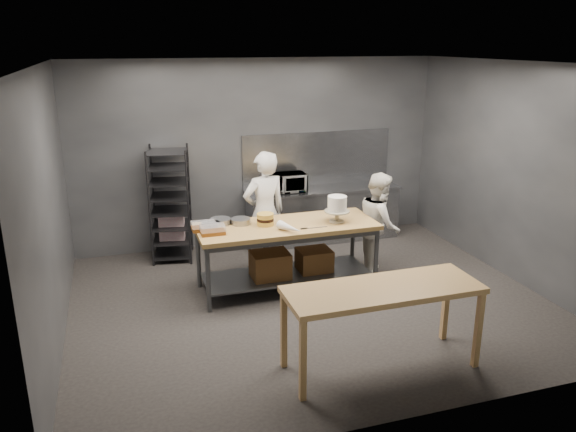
{
  "coord_description": "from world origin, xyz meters",
  "views": [
    {
      "loc": [
        -2.28,
        -6.25,
        3.25
      ],
      "look_at": [
        -0.17,
        0.45,
        1.05
      ],
      "focal_mm": 35.0,
      "sensor_mm": 36.0,
      "label": 1
    }
  ],
  "objects_px": {
    "speed_rack": "(171,205)",
    "chef_right": "(379,224)",
    "layer_cake": "(265,219)",
    "microwave": "(289,182)",
    "frosted_cake_stand": "(337,206)",
    "work_table": "(288,249)",
    "near_counter": "(383,295)",
    "chef_behind": "(264,213)"
  },
  "relations": [
    {
      "from": "speed_rack",
      "to": "chef_right",
      "type": "height_order",
      "value": "speed_rack"
    },
    {
      "from": "layer_cake",
      "to": "microwave",
      "type": "bearing_deg",
      "value": 62.78
    },
    {
      "from": "speed_rack",
      "to": "frosted_cake_stand",
      "type": "height_order",
      "value": "speed_rack"
    },
    {
      "from": "microwave",
      "to": "frosted_cake_stand",
      "type": "bearing_deg",
      "value": -86.32
    },
    {
      "from": "chef_right",
      "to": "speed_rack",
      "type": "bearing_deg",
      "value": 80.33
    },
    {
      "from": "speed_rack",
      "to": "microwave",
      "type": "relative_size",
      "value": 3.23
    },
    {
      "from": "work_table",
      "to": "near_counter",
      "type": "distance_m",
      "value": 2.17
    },
    {
      "from": "work_table",
      "to": "frosted_cake_stand",
      "type": "distance_m",
      "value": 0.88
    },
    {
      "from": "chef_behind",
      "to": "layer_cake",
      "type": "relative_size",
      "value": 8.02
    },
    {
      "from": "work_table",
      "to": "near_counter",
      "type": "bearing_deg",
      "value": -81.3
    },
    {
      "from": "chef_right",
      "to": "microwave",
      "type": "bearing_deg",
      "value": 47.29
    },
    {
      "from": "speed_rack",
      "to": "layer_cake",
      "type": "distance_m",
      "value": 1.89
    },
    {
      "from": "chef_behind",
      "to": "frosted_cake_stand",
      "type": "xyz_separation_m",
      "value": [
        0.8,
        -0.75,
        0.25
      ]
    },
    {
      "from": "work_table",
      "to": "microwave",
      "type": "xyz_separation_m",
      "value": [
        0.55,
        1.69,
        0.48
      ]
    },
    {
      "from": "work_table",
      "to": "chef_right",
      "type": "relative_size",
      "value": 1.6
    },
    {
      "from": "near_counter",
      "to": "chef_right",
      "type": "height_order",
      "value": "chef_right"
    },
    {
      "from": "near_counter",
      "to": "chef_behind",
      "type": "relative_size",
      "value": 1.12
    },
    {
      "from": "speed_rack",
      "to": "frosted_cake_stand",
      "type": "distance_m",
      "value": 2.66
    },
    {
      "from": "near_counter",
      "to": "speed_rack",
      "type": "height_order",
      "value": "speed_rack"
    },
    {
      "from": "near_counter",
      "to": "speed_rack",
      "type": "bearing_deg",
      "value": 114.29
    },
    {
      "from": "speed_rack",
      "to": "frosted_cake_stand",
      "type": "bearing_deg",
      "value": -40.08
    },
    {
      "from": "near_counter",
      "to": "chef_behind",
      "type": "distance_m",
      "value": 2.84
    },
    {
      "from": "speed_rack",
      "to": "chef_behind",
      "type": "xyz_separation_m",
      "value": [
        1.22,
        -0.95,
        0.04
      ]
    },
    {
      "from": "near_counter",
      "to": "microwave",
      "type": "xyz_separation_m",
      "value": [
        0.22,
        3.83,
        0.24
      ]
    },
    {
      "from": "work_table",
      "to": "frosted_cake_stand",
      "type": "bearing_deg",
      "value": -8.04
    },
    {
      "from": "work_table",
      "to": "microwave",
      "type": "bearing_deg",
      "value": 72.09
    },
    {
      "from": "work_table",
      "to": "chef_behind",
      "type": "xyz_separation_m",
      "value": [
        -0.14,
        0.66,
        0.32
      ]
    },
    {
      "from": "frosted_cake_stand",
      "to": "chef_right",
      "type": "bearing_deg",
      "value": 15.63
    },
    {
      "from": "microwave",
      "to": "layer_cake",
      "type": "xyz_separation_m",
      "value": [
        -0.84,
        -1.63,
        -0.05
      ]
    },
    {
      "from": "microwave",
      "to": "chef_right",
      "type": "bearing_deg",
      "value": -61.43
    },
    {
      "from": "frosted_cake_stand",
      "to": "layer_cake",
      "type": "relative_size",
      "value": 1.6
    },
    {
      "from": "speed_rack",
      "to": "work_table",
      "type": "bearing_deg",
      "value": -49.74
    },
    {
      "from": "microwave",
      "to": "work_table",
      "type": "bearing_deg",
      "value": -107.91
    },
    {
      "from": "near_counter",
      "to": "layer_cake",
      "type": "distance_m",
      "value": 2.29
    },
    {
      "from": "work_table",
      "to": "chef_right",
      "type": "distance_m",
      "value": 1.42
    },
    {
      "from": "speed_rack",
      "to": "layer_cake",
      "type": "xyz_separation_m",
      "value": [
        1.07,
        -1.55,
        0.14
      ]
    },
    {
      "from": "near_counter",
      "to": "frosted_cake_stand",
      "type": "distance_m",
      "value": 2.1
    },
    {
      "from": "chef_behind",
      "to": "frosted_cake_stand",
      "type": "height_order",
      "value": "chef_behind"
    },
    {
      "from": "layer_cake",
      "to": "chef_behind",
      "type": "bearing_deg",
      "value": 75.88
    },
    {
      "from": "work_table",
      "to": "chef_behind",
      "type": "distance_m",
      "value": 0.75
    },
    {
      "from": "chef_right",
      "to": "layer_cake",
      "type": "xyz_separation_m",
      "value": [
        -1.7,
        -0.05,
        0.25
      ]
    },
    {
      "from": "frosted_cake_stand",
      "to": "microwave",
      "type": "bearing_deg",
      "value": 93.68
    }
  ]
}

